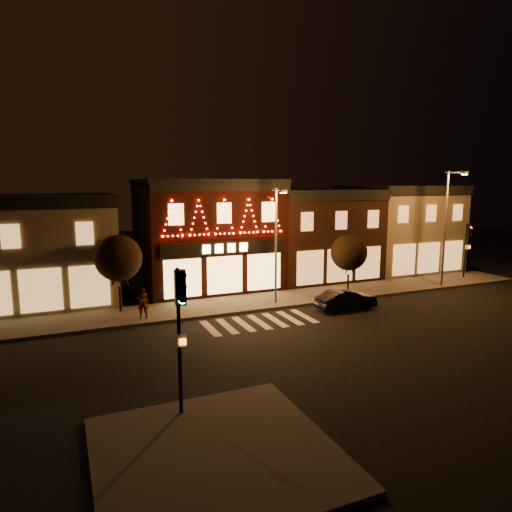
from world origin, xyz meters
TOP-DOWN VIEW (x-y plane):
  - ground at (0.00, 0.00)m, footprint 120.00×120.00m
  - sidewalk_far at (2.00, 8.00)m, footprint 44.00×4.00m
  - sidewalk_near at (-6.50, -7.50)m, footprint 7.00×7.00m
  - building_left at (-13.00, 13.99)m, footprint 12.20×8.28m
  - building_pulp at (0.00, 13.98)m, footprint 10.20×8.34m
  - building_right_a at (9.50, 13.99)m, footprint 9.20×8.28m
  - building_right_b at (18.50, 13.99)m, footprint 9.20×8.28m
  - traffic_signal_near at (-6.86, -5.01)m, footprint 0.38×0.53m
  - traffic_signal_far at (20.76, 8.03)m, footprint 0.37×0.52m
  - streetlamp_mid at (2.50, 6.84)m, footprint 0.58×1.73m
  - streetlamp_right at (16.61, 6.34)m, footprint 0.66×2.02m
  - tree_left at (-7.20, 9.03)m, footprint 2.85×2.85m
  - tree_right at (8.32, 7.14)m, footprint 2.58×2.58m
  - dark_sedan at (6.18, 4.24)m, footprint 4.04×1.47m
  - pedestrian at (-6.17, 6.94)m, footprint 0.78×0.61m

SIDE VIEW (x-z plane):
  - ground at x=0.00m, z-range 0.00..0.00m
  - sidewalk_far at x=2.00m, z-range 0.00..0.15m
  - sidewalk_near at x=-6.50m, z-range 0.00..0.15m
  - dark_sedan at x=6.18m, z-range 0.00..1.32m
  - pedestrian at x=-6.17m, z-range 0.15..2.02m
  - tree_right at x=8.32m, z-range 1.01..5.32m
  - traffic_signal_far at x=20.76m, z-range 1.13..5.69m
  - tree_left at x=-7.20m, z-range 1.10..5.88m
  - building_left at x=-13.00m, z-range 0.01..7.31m
  - traffic_signal_near at x=-6.86m, z-range 1.20..6.30m
  - building_right_a at x=9.50m, z-range 0.01..7.51m
  - building_right_b at x=18.50m, z-range 0.01..7.81m
  - building_pulp at x=0.00m, z-range 0.01..8.31m
  - streetlamp_mid at x=2.50m, z-range 0.80..8.34m
  - streetlamp_right at x=16.61m, z-range 0.91..9.68m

